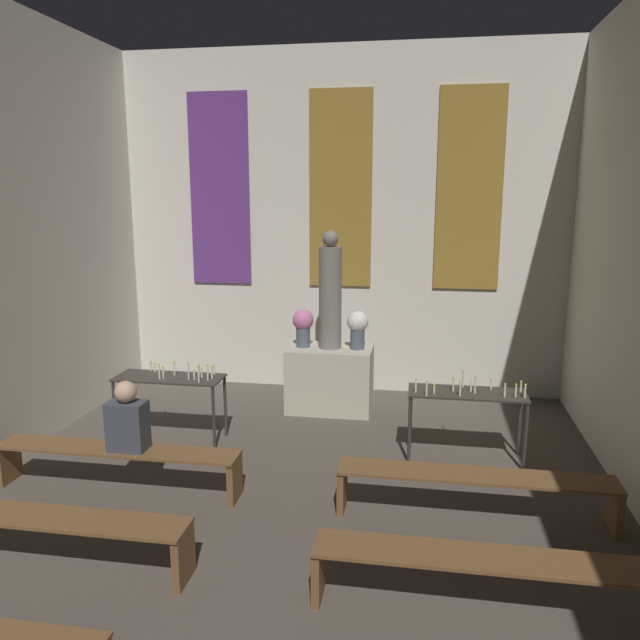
% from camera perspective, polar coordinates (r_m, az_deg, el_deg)
% --- Properties ---
extents(wall_back, '(6.50, 0.16, 4.82)m').
position_cam_1_polar(wall_back, '(8.95, 1.93, 8.90)').
color(wall_back, silver).
rests_on(wall_back, ground_plane).
extents(altar, '(1.11, 0.69, 0.85)m').
position_cam_1_polar(altar, '(8.32, 0.92, -5.39)').
color(altar, '#BCB29E').
rests_on(altar, ground_plane).
extents(statue, '(0.29, 0.29, 1.53)m').
position_cam_1_polar(statue, '(8.06, 0.94, 2.40)').
color(statue, slate).
rests_on(statue, altar).
extents(flower_vase_left, '(0.28, 0.28, 0.50)m').
position_cam_1_polar(flower_vase_left, '(8.20, -1.56, -0.45)').
color(flower_vase_left, '#4C5666').
rests_on(flower_vase_left, altar).
extents(flower_vase_right, '(0.28, 0.28, 0.50)m').
position_cam_1_polar(flower_vase_right, '(8.09, 3.46, -0.63)').
color(flower_vase_right, '#4C5666').
rests_on(flower_vase_right, altar).
extents(candle_rack_left, '(1.25, 0.47, 0.97)m').
position_cam_1_polar(candle_rack_left, '(7.48, -13.51, -5.76)').
color(candle_rack_left, '#332D28').
rests_on(candle_rack_left, ground_plane).
extents(candle_rack_right, '(1.25, 0.47, 0.97)m').
position_cam_1_polar(candle_rack_right, '(6.92, 13.30, -7.18)').
color(candle_rack_right, '#332D28').
rests_on(candle_rack_right, ground_plane).
extents(pew_third_left, '(2.42, 0.36, 0.44)m').
position_cam_1_polar(pew_third_left, '(5.52, -24.41, -16.88)').
color(pew_third_left, brown).
rests_on(pew_third_left, ground_plane).
extents(pew_third_right, '(2.42, 0.36, 0.44)m').
position_cam_1_polar(pew_third_right, '(4.74, 15.16, -21.26)').
color(pew_third_right, brown).
rests_on(pew_third_right, ground_plane).
extents(pew_back_left, '(2.42, 0.36, 0.44)m').
position_cam_1_polar(pew_back_left, '(6.50, -18.03, -11.93)').
color(pew_back_left, brown).
rests_on(pew_back_left, ground_plane).
extents(pew_back_right, '(2.42, 0.36, 0.44)m').
position_cam_1_polar(pew_back_right, '(5.85, 13.96, -14.43)').
color(pew_back_right, brown).
rests_on(pew_back_right, ground_plane).
extents(person_seated, '(0.36, 0.24, 0.68)m').
position_cam_1_polar(person_seated, '(6.30, -17.20, -8.70)').
color(person_seated, '#383D47').
rests_on(person_seated, pew_back_left).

